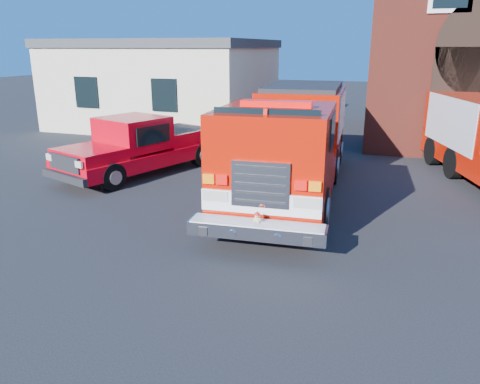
% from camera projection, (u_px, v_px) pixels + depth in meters
% --- Properties ---
extents(ground, '(100.00, 100.00, 0.00)m').
position_uv_depth(ground, '(257.00, 232.00, 10.56)').
color(ground, black).
rests_on(ground, ground).
extents(side_building, '(10.20, 8.20, 4.35)m').
position_uv_depth(side_building, '(166.00, 83.00, 24.44)').
color(side_building, beige).
rests_on(side_building, ground).
extents(fire_engine, '(3.34, 9.52, 2.88)m').
position_uv_depth(fire_engine, '(293.00, 140.00, 13.23)').
color(fire_engine, black).
rests_on(fire_engine, ground).
extents(pickup_truck, '(3.80, 6.09, 1.88)m').
position_uv_depth(pickup_truck, '(141.00, 146.00, 15.27)').
color(pickup_truck, black).
rests_on(pickup_truck, ground).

